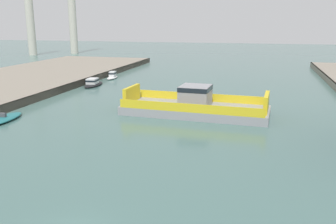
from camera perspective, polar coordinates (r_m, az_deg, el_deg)
chain_ferry at (r=48.45m, az=4.29°, el=0.98°), size 19.66×8.21×3.88m
moored_boat_near_left at (r=49.54m, az=-24.52°, el=-1.01°), size 2.81×7.13×1.06m
moored_boat_near_right at (r=71.70m, az=-11.71°, el=4.51°), size 3.21×7.39×1.50m
moored_boat_mid_right at (r=80.39m, az=-8.75°, el=5.65°), size 2.22×5.38×1.52m
smokestack_distant_a at (r=144.97m, az=-21.00°, el=14.60°), size 3.15×3.15×29.55m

